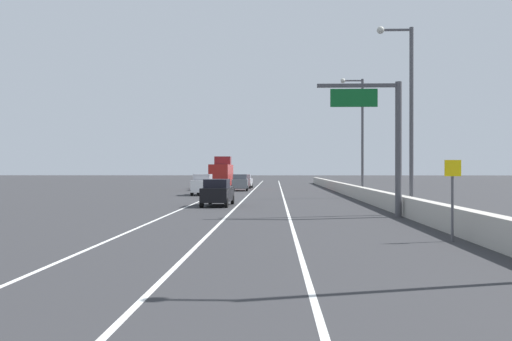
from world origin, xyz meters
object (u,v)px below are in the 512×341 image
(car_black_0, at_px, (218,193))
(car_silver_3, at_px, (245,181))
(lamp_post_right_third, at_px, (360,130))
(lamp_post_right_second, at_px, (407,107))
(car_white_2, at_px, (203,185))
(overhead_sign_gantry, at_px, (385,132))
(car_gray_1, at_px, (240,183))
(speed_advisory_sign, at_px, (453,194))
(box_truck, at_px, (222,174))

(car_black_0, distance_m, car_silver_3, 36.75)
(lamp_post_right_third, bearing_deg, car_silver_3, 115.55)
(lamp_post_right_second, height_order, car_white_2, lamp_post_right_second)
(lamp_post_right_third, relative_size, car_black_0, 2.29)
(overhead_sign_gantry, xyz_separation_m, lamp_post_right_second, (1.64, 1.75, 1.54))
(car_gray_1, height_order, car_silver_3, car_gray_1)
(speed_advisory_sign, relative_size, car_black_0, 0.62)
(car_white_2, xyz_separation_m, car_silver_3, (3.10, 20.30, -0.11))
(overhead_sign_gantry, height_order, car_silver_3, overhead_sign_gantry)
(speed_advisory_sign, xyz_separation_m, car_white_2, (-13.83, 35.62, -0.70))
(lamp_post_right_third, height_order, car_white_2, lamp_post_right_third)
(car_black_0, height_order, box_truck, box_truck)
(overhead_sign_gantry, distance_m, box_truck, 43.74)
(lamp_post_right_third, height_order, car_gray_1, lamp_post_right_third)
(car_black_0, distance_m, car_gray_1, 27.71)
(overhead_sign_gantry, xyz_separation_m, speed_advisory_sign, (0.44, -10.33, -2.96))
(lamp_post_right_third, xyz_separation_m, car_white_2, (-15.11, 4.82, -5.21))
(car_white_2, relative_size, car_silver_3, 1.03)
(car_gray_1, bearing_deg, car_black_0, -89.73)
(lamp_post_right_third, relative_size, car_white_2, 2.33)
(car_black_0, bearing_deg, lamp_post_right_third, 44.24)
(overhead_sign_gantry, relative_size, box_truck, 0.82)
(lamp_post_right_second, height_order, lamp_post_right_third, same)
(car_white_2, distance_m, car_silver_3, 20.53)
(speed_advisory_sign, relative_size, car_silver_3, 0.65)
(car_black_0, height_order, car_gray_1, car_gray_1)
(lamp_post_right_third, distance_m, box_truck, 26.19)
(car_black_0, distance_m, box_truck, 32.94)
(overhead_sign_gantry, distance_m, car_gray_1, 38.16)
(car_black_0, xyz_separation_m, car_white_2, (-3.16, 16.45, 0.09))
(overhead_sign_gantry, distance_m, car_silver_3, 46.88)
(car_gray_1, bearing_deg, box_truck, 118.31)
(lamp_post_right_second, bearing_deg, lamp_post_right_third, 89.74)
(lamp_post_right_third, height_order, car_silver_3, lamp_post_right_third)
(speed_advisory_sign, distance_m, car_white_2, 38.21)
(box_truck, bearing_deg, car_silver_3, 54.51)
(overhead_sign_gantry, height_order, speed_advisory_sign, overhead_sign_gantry)
(box_truck, bearing_deg, speed_advisory_sign, -75.39)
(lamp_post_right_second, xyz_separation_m, box_truck, (-14.74, 39.89, -4.29))
(box_truck, bearing_deg, overhead_sign_gantry, -72.54)
(car_gray_1, distance_m, car_silver_3, 9.04)
(overhead_sign_gantry, bearing_deg, car_silver_3, 102.71)
(car_white_2, bearing_deg, lamp_post_right_second, -57.46)
(lamp_post_right_second, bearing_deg, car_silver_3, 105.21)
(overhead_sign_gantry, bearing_deg, car_white_2, 117.89)
(lamp_post_right_third, bearing_deg, overhead_sign_gantry, -94.80)
(car_gray_1, relative_size, box_truck, 0.47)
(overhead_sign_gantry, height_order, car_black_0, overhead_sign_gantry)
(lamp_post_right_second, xyz_separation_m, car_gray_1, (-11.99, 34.79, -5.27))
(car_silver_3, xyz_separation_m, box_truck, (-2.82, -3.95, 1.03))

